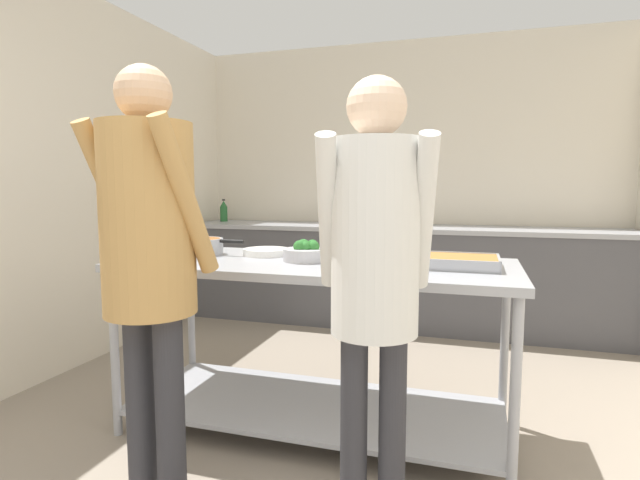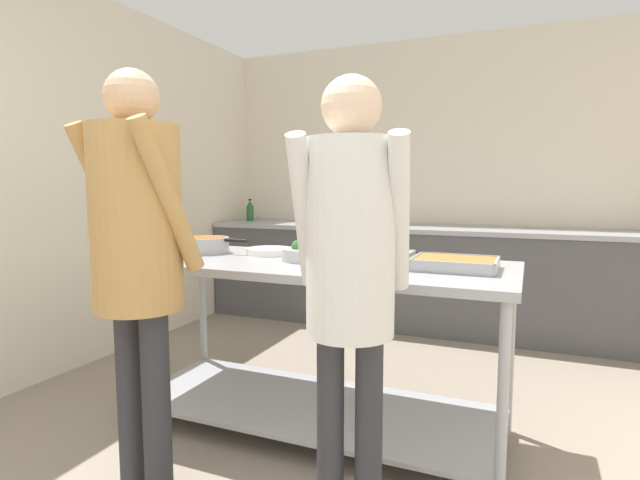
{
  "view_description": "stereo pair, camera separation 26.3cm",
  "coord_description": "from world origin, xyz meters",
  "px_view_note": "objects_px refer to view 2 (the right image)",
  "views": [
    {
      "loc": [
        0.67,
        -0.74,
        1.27
      ],
      "look_at": [
        -0.1,
        1.76,
        0.99
      ],
      "focal_mm": 28.0,
      "sensor_mm": 36.0,
      "label": 1
    },
    {
      "loc": [
        0.92,
        -0.65,
        1.27
      ],
      "look_at": [
        -0.1,
        1.76,
        0.99
      ],
      "focal_mm": 28.0,
      "sensor_mm": 36.0,
      "label": 2
    }
  ],
  "objects_px": {
    "water_bottle": "(250,211)",
    "plate_stack": "(270,251)",
    "serving_tray_roast": "(455,264)",
    "guest_serving_right": "(350,256)",
    "serving_tray_vegetables": "(373,257)",
    "guest_serving_left": "(137,239)",
    "broccoli_bowl": "(304,252)",
    "sauce_pan": "(207,244)"
  },
  "relations": [
    {
      "from": "plate_stack",
      "to": "broccoli_bowl",
      "type": "xyz_separation_m",
      "value": [
        0.28,
        -0.15,
        0.03
      ]
    },
    {
      "from": "serving_tray_roast",
      "to": "guest_serving_left",
      "type": "distance_m",
      "value": 1.39
    },
    {
      "from": "guest_serving_right",
      "to": "plate_stack",
      "type": "bearing_deg",
      "value": 133.28
    },
    {
      "from": "guest_serving_right",
      "to": "sauce_pan",
      "type": "bearing_deg",
      "value": 147.14
    },
    {
      "from": "water_bottle",
      "to": "serving_tray_roast",
      "type": "bearing_deg",
      "value": -42.49
    },
    {
      "from": "sauce_pan",
      "to": "guest_serving_left",
      "type": "bearing_deg",
      "value": -71.48
    },
    {
      "from": "sauce_pan",
      "to": "broccoli_bowl",
      "type": "height_order",
      "value": "broccoli_bowl"
    },
    {
      "from": "water_bottle",
      "to": "plate_stack",
      "type": "bearing_deg",
      "value": -56.63
    },
    {
      "from": "broccoli_bowl",
      "to": "serving_tray_vegetables",
      "type": "height_order",
      "value": "broccoli_bowl"
    },
    {
      "from": "serving_tray_vegetables",
      "to": "serving_tray_roast",
      "type": "bearing_deg",
      "value": -9.06
    },
    {
      "from": "serving_tray_vegetables",
      "to": "water_bottle",
      "type": "xyz_separation_m",
      "value": [
        -2.0,
        2.14,
        0.1
      ]
    },
    {
      "from": "guest_serving_left",
      "to": "serving_tray_roast",
      "type": "bearing_deg",
      "value": 36.01
    },
    {
      "from": "serving_tray_roast",
      "to": "serving_tray_vegetables",
      "type": "bearing_deg",
      "value": 170.94
    },
    {
      "from": "serving_tray_roast",
      "to": "guest_serving_right",
      "type": "bearing_deg",
      "value": -110.83
    },
    {
      "from": "water_bottle",
      "to": "broccoli_bowl",
      "type": "bearing_deg",
      "value": -53.41
    },
    {
      "from": "serving_tray_vegetables",
      "to": "guest_serving_left",
      "type": "relative_size",
      "value": 0.22
    },
    {
      "from": "serving_tray_roast",
      "to": "water_bottle",
      "type": "distance_m",
      "value": 3.27
    },
    {
      "from": "sauce_pan",
      "to": "water_bottle",
      "type": "height_order",
      "value": "water_bottle"
    },
    {
      "from": "guest_serving_left",
      "to": "guest_serving_right",
      "type": "height_order",
      "value": "guest_serving_left"
    },
    {
      "from": "plate_stack",
      "to": "broccoli_bowl",
      "type": "bearing_deg",
      "value": -27.58
    },
    {
      "from": "sauce_pan",
      "to": "water_bottle",
      "type": "bearing_deg",
      "value": 114.91
    },
    {
      "from": "guest_serving_left",
      "to": "water_bottle",
      "type": "xyz_separation_m",
      "value": [
        -1.29,
        3.02,
        -0.05
      ]
    },
    {
      "from": "guest_serving_left",
      "to": "guest_serving_right",
      "type": "relative_size",
      "value": 1.04
    },
    {
      "from": "serving_tray_roast",
      "to": "guest_serving_left",
      "type": "relative_size",
      "value": 0.22
    },
    {
      "from": "plate_stack",
      "to": "water_bottle",
      "type": "relative_size",
      "value": 1.16
    },
    {
      "from": "serving_tray_vegetables",
      "to": "guest_serving_left",
      "type": "bearing_deg",
      "value": -128.76
    },
    {
      "from": "broccoli_bowl",
      "to": "guest_serving_right",
      "type": "distance_m",
      "value": 0.83
    },
    {
      "from": "serving_tray_roast",
      "to": "guest_serving_right",
      "type": "xyz_separation_m",
      "value": [
        -0.26,
        -0.7,
        0.11
      ]
    },
    {
      "from": "broccoli_bowl",
      "to": "guest_serving_right",
      "type": "height_order",
      "value": "guest_serving_right"
    },
    {
      "from": "sauce_pan",
      "to": "plate_stack",
      "type": "xyz_separation_m",
      "value": [
        0.37,
        0.09,
        -0.03
      ]
    },
    {
      "from": "broccoli_bowl",
      "to": "serving_tray_roast",
      "type": "height_order",
      "value": "broccoli_bowl"
    },
    {
      "from": "plate_stack",
      "to": "serving_tray_vegetables",
      "type": "distance_m",
      "value": 0.63
    },
    {
      "from": "broccoli_bowl",
      "to": "serving_tray_roast",
      "type": "distance_m",
      "value": 0.75
    },
    {
      "from": "sauce_pan",
      "to": "broccoli_bowl",
      "type": "relative_size",
      "value": 1.71
    },
    {
      "from": "plate_stack",
      "to": "broccoli_bowl",
      "type": "height_order",
      "value": "broccoli_bowl"
    },
    {
      "from": "plate_stack",
      "to": "guest_serving_left",
      "type": "relative_size",
      "value": 0.15
    },
    {
      "from": "guest_serving_right",
      "to": "water_bottle",
      "type": "xyz_separation_m",
      "value": [
        -2.14,
        2.9,
        -0.01
      ]
    },
    {
      "from": "sauce_pan",
      "to": "plate_stack",
      "type": "bearing_deg",
      "value": 13.13
    },
    {
      "from": "sauce_pan",
      "to": "guest_serving_right",
      "type": "distance_m",
      "value": 1.36
    },
    {
      "from": "plate_stack",
      "to": "guest_serving_left",
      "type": "distance_m",
      "value": 0.95
    },
    {
      "from": "plate_stack",
      "to": "broccoli_bowl",
      "type": "relative_size",
      "value": 1.14
    },
    {
      "from": "sauce_pan",
      "to": "serving_tray_vegetables",
      "type": "bearing_deg",
      "value": 1.57
    }
  ]
}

